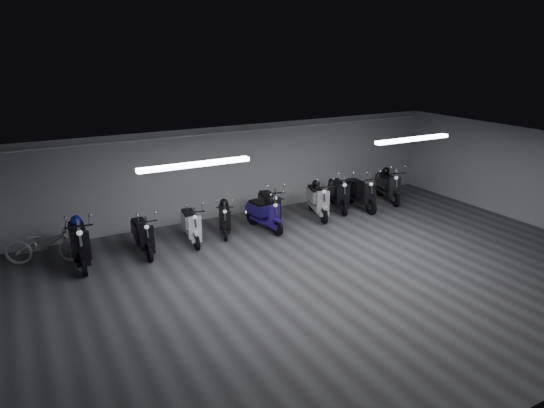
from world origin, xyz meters
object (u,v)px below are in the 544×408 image
scooter_5 (270,201)px  helmet_0 (76,220)px  scooter_1 (142,230)px  helmet_2 (316,184)px  scooter_9 (389,181)px  scooter_3 (224,214)px  scooter_4 (264,209)px  helmet_3 (386,171)px  scooter_7 (339,188)px  scooter_0 (78,236)px  scooter_8 (361,188)px  scooter_6 (318,195)px  helmet_1 (224,203)px  scooter_2 (191,220)px  bicycle (44,240)px

scooter_5 → helmet_0: size_ratio=7.45×
scooter_1 → helmet_2: size_ratio=7.04×
scooter_9 → helmet_2: 2.94m
scooter_3 → scooter_4: 1.15m
helmet_0 → helmet_3: 10.04m
scooter_7 → scooter_0: bearing=-157.2°
scooter_3 → scooter_8: (4.75, -0.05, 0.11)m
scooter_6 → helmet_3: scooter_6 is taller
helmet_2 → helmet_3: helmet_3 is taller
helmet_1 → scooter_3: bearing=-111.2°
scooter_3 → helmet_2: bearing=24.6°
scooter_2 → bicycle: 3.60m
bicycle → scooter_6: bearing=-72.8°
scooter_3 → bicycle: 4.62m
scooter_5 → bicycle: 6.12m
scooter_9 → helmet_0: (-9.96, -0.10, 0.35)m
scooter_2 → helmet_2: bearing=11.5°
scooter_2 → helmet_0: bearing=-176.8°
scooter_1 → bicycle: bearing=166.6°
helmet_3 → scooter_3: bearing=-176.4°
scooter_1 → helmet_0: bearing=168.5°
scooter_7 → helmet_1: (-4.01, -0.01, 0.14)m
scooter_2 → helmet_0: 2.87m
scooter_0 → helmet_2: bearing=6.0°
scooter_0 → scooter_4: scooter_0 is taller
scooter_0 → scooter_2: (2.84, 0.09, -0.11)m
scooter_3 → scooter_8: 4.76m
scooter_4 → scooter_5: bearing=35.5°
scooter_1 → scooter_6: 5.47m
scooter_3 → scooter_5: 1.52m
helmet_1 → helmet_2: 3.10m
scooter_7 → scooter_2: bearing=-156.3°
scooter_0 → bicycle: (-0.73, 0.52, -0.15)m
helmet_0 → bicycle: bearing=162.0°
bicycle → helmet_2: bicycle is taller
scooter_0 → helmet_3: bearing=6.1°
scooter_5 → bicycle: (-6.12, 0.16, -0.09)m
helmet_3 → scooter_0: bearing=-176.4°
helmet_3 → helmet_1: bearing=-178.2°
scooter_6 → helmet_3: 3.12m
scooter_8 → scooter_2: bearing=-173.8°
scooter_9 → scooter_5: bearing=-162.7°
scooter_3 → helmet_1: bearing=90.0°
scooter_0 → bicycle: size_ratio=1.08×
scooter_7 → helmet_3: size_ratio=7.44×
scooter_3 → helmet_3: (6.17, 0.39, 0.41)m
scooter_8 → helmet_2: size_ratio=7.73×
scooter_5 → scooter_8: (3.25, -0.17, 0.01)m
scooter_4 → scooter_5: (0.39, 0.41, 0.06)m
scooter_0 → scooter_8: bearing=3.8°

